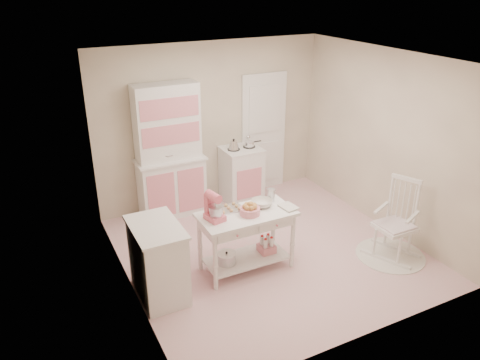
% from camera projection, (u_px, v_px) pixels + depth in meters
% --- Properties ---
extents(room_shell, '(3.84, 3.84, 2.62)m').
position_uv_depth(room_shell, '(272.00, 137.00, 5.81)').
color(room_shell, pink).
rests_on(room_shell, ground).
extents(door, '(0.82, 0.05, 2.04)m').
position_uv_depth(door, '(263.00, 133.00, 7.98)').
color(door, white).
rests_on(door, ground).
extents(hutch, '(1.06, 0.50, 2.08)m').
position_uv_depth(hutch, '(169.00, 152.00, 7.08)').
color(hutch, white).
rests_on(hutch, ground).
extents(stove, '(0.62, 0.57, 0.92)m').
position_uv_depth(stove, '(241.00, 174.00, 7.77)').
color(stove, white).
rests_on(stove, ground).
extents(base_cabinet, '(0.54, 0.84, 0.92)m').
position_uv_depth(base_cabinet, '(158.00, 261.00, 5.42)').
color(base_cabinet, white).
rests_on(base_cabinet, ground).
extents(lace_rug, '(0.92, 0.92, 0.01)m').
position_uv_depth(lace_rug, '(390.00, 255.00, 6.36)').
color(lace_rug, white).
rests_on(lace_rug, ground).
extents(rocking_chair, '(0.73, 0.85, 1.10)m').
position_uv_depth(rocking_chair, '(395.00, 220.00, 6.14)').
color(rocking_chair, white).
rests_on(rocking_chair, ground).
extents(work_table, '(1.20, 0.60, 0.80)m').
position_uv_depth(work_table, '(246.00, 241.00, 5.94)').
color(work_table, white).
rests_on(work_table, ground).
extents(stand_mixer, '(0.25, 0.32, 0.34)m').
position_uv_depth(stand_mixer, '(215.00, 207.00, 5.55)').
color(stand_mixer, '#E15F72').
rests_on(stand_mixer, work_table).
extents(cookie_tray, '(0.34, 0.24, 0.02)m').
position_uv_depth(cookie_tray, '(229.00, 209.00, 5.86)').
color(cookie_tray, silver).
rests_on(cookie_tray, work_table).
extents(bread_basket, '(0.25, 0.25, 0.09)m').
position_uv_depth(bread_basket, '(250.00, 211.00, 5.72)').
color(bread_basket, pink).
rests_on(bread_basket, work_table).
extents(mixing_bowl, '(0.27, 0.27, 0.08)m').
position_uv_depth(mixing_bowl, '(262.00, 203.00, 5.93)').
color(mixing_bowl, silver).
rests_on(mixing_bowl, work_table).
extents(metal_pitcher, '(0.10, 0.10, 0.17)m').
position_uv_depth(metal_pitcher, '(271.00, 195.00, 6.05)').
color(metal_pitcher, silver).
rests_on(metal_pitcher, work_table).
extents(recipe_book, '(0.20, 0.26, 0.02)m').
position_uv_depth(recipe_book, '(283.00, 209.00, 5.86)').
color(recipe_book, silver).
rests_on(recipe_book, work_table).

